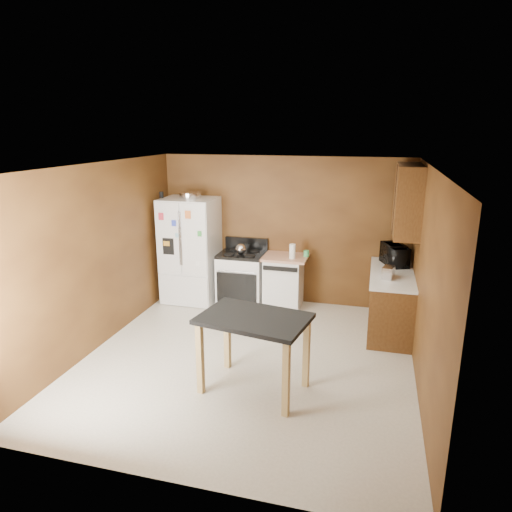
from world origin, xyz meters
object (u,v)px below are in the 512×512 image
at_px(paper_towel, 292,251).
at_px(microwave, 395,256).
at_px(green_canister, 306,253).
at_px(toaster, 388,272).
at_px(roasting_pan, 190,195).
at_px(pen_cup, 161,195).
at_px(island, 254,328).
at_px(dishwasher, 284,281).
at_px(refrigerator, 190,250).
at_px(gas_range, 242,277).
at_px(kettle, 241,249).

xyz_separation_m(paper_towel, microwave, (1.59, 0.03, 0.04)).
bearing_deg(green_canister, toaster, -33.71).
bearing_deg(paper_towel, toaster, -24.49).
bearing_deg(microwave, roasting_pan, 67.08).
relative_size(toaster, microwave, 0.44).
height_order(pen_cup, island, pen_cup).
bearing_deg(dishwasher, roasting_pan, -179.04).
relative_size(paper_towel, refrigerator, 0.13).
height_order(roasting_pan, island, roasting_pan).
bearing_deg(gas_range, refrigerator, -176.19).
relative_size(roasting_pan, island, 0.28).
bearing_deg(island, toaster, 51.17).
bearing_deg(island, gas_range, 109.30).
relative_size(pen_cup, kettle, 0.60).
bearing_deg(paper_towel, kettle, 179.57).
xyz_separation_m(kettle, paper_towel, (0.88, -0.01, 0.02)).
distance_m(toaster, microwave, 0.71).
xyz_separation_m(refrigerator, dishwasher, (1.63, 0.09, -0.45)).
relative_size(pen_cup, island, 0.08).
distance_m(roasting_pan, toaster, 3.46).
xyz_separation_m(green_canister, toaster, (1.29, -0.86, 0.04)).
relative_size(dishwasher, island, 0.68).
height_order(microwave, refrigerator, refrigerator).
relative_size(paper_towel, green_canister, 2.38).
distance_m(toaster, dishwasher, 1.90).
relative_size(roasting_pan, kettle, 2.10).
distance_m(roasting_pan, refrigerator, 0.95).
distance_m(refrigerator, dishwasher, 1.69).
height_order(kettle, refrigerator, refrigerator).
distance_m(kettle, microwave, 2.46).
xyz_separation_m(paper_towel, green_canister, (0.20, 0.18, -0.07)).
relative_size(microwave, island, 0.40).
xyz_separation_m(roasting_pan, gas_range, (0.90, 0.00, -1.38)).
relative_size(pen_cup, refrigerator, 0.06).
bearing_deg(microwave, dishwasher, 65.29).
distance_m(green_canister, microwave, 1.40).
xyz_separation_m(gas_range, dishwasher, (0.72, 0.02, -0.01)).
bearing_deg(paper_towel, microwave, 0.95).
relative_size(green_canister, refrigerator, 0.06).
bearing_deg(green_canister, pen_cup, -174.22).
distance_m(paper_towel, dishwasher, 0.59).
xyz_separation_m(pen_cup, green_canister, (2.43, 0.25, -0.91)).
bearing_deg(kettle, roasting_pan, 175.14).
distance_m(green_canister, dishwasher, 0.61).
distance_m(kettle, dishwasher, 0.90).
distance_m(toaster, island, 2.34).
bearing_deg(green_canister, paper_towel, -137.92).
xyz_separation_m(green_canister, microwave, (1.39, -0.15, 0.10)).
distance_m(pen_cup, gas_range, 1.95).
xyz_separation_m(paper_towel, refrigerator, (-1.79, 0.03, -0.11)).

